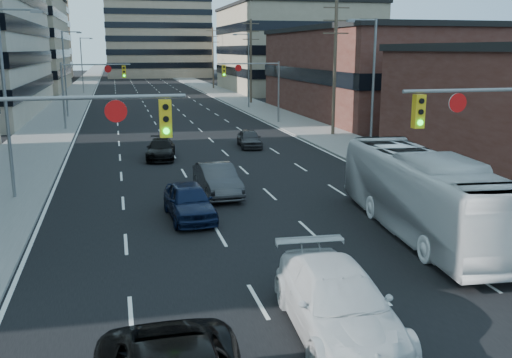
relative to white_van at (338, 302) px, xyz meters
The scene contains 26 objects.
road_surface 126.30m from the white_van, 89.87° to the left, with size 18.00×300.00×0.02m, color black.
sidewalk_left 126.80m from the white_van, 95.07° to the left, with size 5.00×300.00×0.15m, color slate.
sidewalk_right 126.85m from the white_van, 84.67° to the left, with size 5.00×300.00×0.15m, color slate.
office_left_far 99.43m from the white_van, 103.84° to the left, with size 20.00×30.00×16.00m, color gray.
storefront_right_mid 52.41m from the white_van, 62.32° to the left, with size 20.00×30.00×9.00m, color #472119.
office_right_far 88.22m from the white_van, 73.30° to the left, with size 22.00×28.00×14.00m, color gray.
bg_block_left 139.39m from the white_van, 101.49° to the left, with size 24.00×24.00×20.00m, color #ADA089.
bg_block_right 130.46m from the white_van, 75.66° to the left, with size 22.00×22.00×12.00m, color gray.
signal_near_left 9.05m from the white_van, 149.09° to the left, with size 6.59×0.33×6.00m.
signal_near_right 9.50m from the white_van, 29.02° to the left, with size 6.59×0.33×6.00m.
signal_far_left 42.09m from the white_van, 100.16° to the left, with size 6.09×0.33×6.00m.
signal_far_right 42.20m from the white_van, 79.08° to the left, with size 6.09×0.33×6.00m.
utility_pole_block 34.97m from the white_van, 68.87° to the left, with size 2.20×0.28×11.00m.
utility_pole_midblock 63.73m from the white_van, 78.67° to the left, with size 2.20×0.28×11.00m.
utility_pole_distant 93.27m from the white_van, 82.30° to the left, with size 2.20×0.28×11.00m.
streetlight_left_near 19.60m from the white_van, 121.67° to the left, with size 2.03×0.22×9.00m.
streetlight_left_mid 52.44m from the white_van, 101.09° to the left, with size 2.03×0.22×9.00m.
streetlight_left_far 86.98m from the white_van, 96.65° to the left, with size 2.03×0.22×9.00m.
streetlight_right_near 24.17m from the white_van, 63.49° to the left, with size 2.03×0.22×9.00m.
streetlight_right_far 57.44m from the white_van, 79.31° to the left, with size 2.03×0.22×9.00m.
white_van is the anchor object (origin of this frame).
transit_bus 9.33m from the white_van, 47.47° to the left, with size 2.72×11.63×3.24m, color silver.
sedan_blue 11.33m from the white_van, 102.07° to the left, with size 1.82×4.53×1.54m, color black.
sedan_grey_center 14.81m from the white_van, 91.89° to the left, with size 1.65×4.72×1.56m, color #333436.
sedan_black_far 25.38m from the white_van, 95.53° to the left, with size 1.82×4.49×1.30m, color black.
sedan_grey_right 28.61m from the white_van, 81.35° to the left, with size 1.55×3.86×1.31m, color #313133.
Camera 1 is at (-5.50, -8.81, 7.13)m, focal length 40.00 mm.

